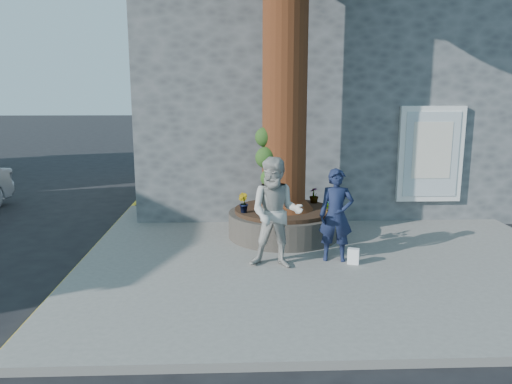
{
  "coord_description": "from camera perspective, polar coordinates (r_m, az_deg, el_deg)",
  "views": [
    {
      "loc": [
        -0.18,
        -8.13,
        3.12
      ],
      "look_at": [
        0.19,
        1.13,
        1.25
      ],
      "focal_mm": 35.0,
      "sensor_mm": 36.0,
      "label": 1
    }
  ],
  "objects": [
    {
      "name": "shopping_bag",
      "position": [
        9.06,
        11.06,
        -7.22
      ],
      "size": [
        0.23,
        0.18,
        0.28
      ],
      "primitive_type": "cube",
      "rotation": [
        0.0,
        0.0,
        -0.32
      ],
      "color": "white",
      "rests_on": "pavement"
    },
    {
      "name": "plant_a",
      "position": [
        9.87,
        8.48,
        -1.63
      ],
      "size": [
        0.24,
        0.19,
        0.39
      ],
      "primitive_type": "imported",
      "rotation": [
        0.0,
        0.0,
        0.29
      ],
      "color": "gray",
      "rests_on": "planter"
    },
    {
      "name": "ground",
      "position": [
        8.71,
        -0.95,
        -9.59
      ],
      "size": [
        120.0,
        120.0,
        0.0
      ],
      "primitive_type": "plane",
      "color": "black",
      "rests_on": "ground"
    },
    {
      "name": "plant_d",
      "position": [
        9.72,
        8.65,
        -2.0
      ],
      "size": [
        0.29,
        0.32,
        0.34
      ],
      "primitive_type": "imported",
      "rotation": [
        0.0,
        0.0,
        4.8
      ],
      "color": "gray",
      "rests_on": "planter"
    },
    {
      "name": "man",
      "position": [
        9.01,
        9.14,
        -2.64
      ],
      "size": [
        0.67,
        0.49,
        1.67
      ],
      "primitive_type": "imported",
      "rotation": [
        0.0,
        0.0,
        -0.16
      ],
      "color": "#131B36",
      "rests_on": "pavement"
    },
    {
      "name": "planter",
      "position": [
        10.53,
        3.14,
        -3.51
      ],
      "size": [
        2.3,
        2.3,
        0.6
      ],
      "color": "black",
      "rests_on": "pavement"
    },
    {
      "name": "yellow_line",
      "position": [
        10.06,
        -18.88,
        -7.27
      ],
      "size": [
        0.1,
        30.0,
        0.01
      ],
      "primitive_type": "cube",
      "color": "yellow",
      "rests_on": "ground"
    },
    {
      "name": "stone_shop",
      "position": [
        15.56,
        7.8,
        11.45
      ],
      "size": [
        10.3,
        8.3,
        6.3
      ],
      "color": "#4B4E50",
      "rests_on": "ground"
    },
    {
      "name": "pavement",
      "position": [
        9.77,
        7.8,
        -6.95
      ],
      "size": [
        9.0,
        8.0,
        0.12
      ],
      "primitive_type": "cube",
      "color": "slate",
      "rests_on": "ground"
    },
    {
      "name": "plant_c",
      "position": [
        10.98,
        6.64,
        -0.36
      ],
      "size": [
        0.27,
        0.27,
        0.35
      ],
      "primitive_type": "imported",
      "rotation": [
        0.0,
        0.0,
        3.81
      ],
      "color": "gray",
      "rests_on": "planter"
    },
    {
      "name": "plant_b",
      "position": [
        10.05,
        -1.48,
        -1.25
      ],
      "size": [
        0.3,
        0.3,
        0.39
      ],
      "primitive_type": "imported",
      "rotation": [
        0.0,
        0.0,
        2.27
      ],
      "color": "gray",
      "rests_on": "planter"
    },
    {
      "name": "woman",
      "position": [
        8.53,
        2.3,
        -2.42
      ],
      "size": [
        1.06,
        0.89,
        1.92
      ],
      "primitive_type": "imported",
      "rotation": [
        0.0,
        0.0,
        -0.19
      ],
      "color": "#A3A29C",
      "rests_on": "pavement"
    }
  ]
}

